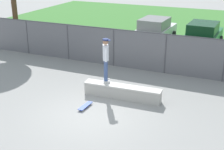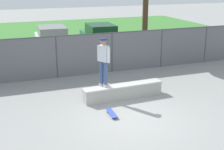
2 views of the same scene
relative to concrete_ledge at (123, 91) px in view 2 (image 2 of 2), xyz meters
The scene contains 8 objects.
ground_plane 1.95m from the concrete_ledge, 105.75° to the right, with size 80.00×80.00×0.00m, color gray.
grass_strip 13.82m from the concrete_ledge, 92.18° to the left, with size 31.09×20.00×0.02m, color #3D7A33.
concrete_ledge is the anchor object (origin of this frame).
skateboarder 1.51m from the concrete_ledge, behind, with size 0.40×0.54×1.84m.
skateboard 1.68m from the concrete_ledge, 125.75° to the right, with size 0.24×0.81×0.09m.
chainlink_fence 3.63m from the concrete_ledge, 98.52° to the left, with size 19.16×0.07×1.98m.
car_white 8.72m from the concrete_ledge, 97.90° to the left, with size 2.17×4.28×1.66m.
car_green 8.69m from the concrete_ledge, 77.52° to the left, with size 2.17×4.28×1.66m.
Camera 2 is at (-3.88, -8.79, 4.51)m, focal length 50.68 mm.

